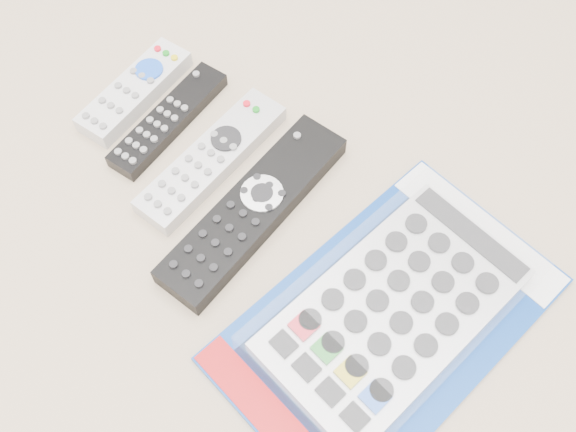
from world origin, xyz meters
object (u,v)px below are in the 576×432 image
Objects in this scene: remote_slim_black at (168,120)px; remote_silver_dvd at (212,159)px; remote_small_grey at (135,91)px; remote_large_black at (254,209)px; jumbo_remote_packaged at (394,309)px.

remote_silver_dvd is at bearing -11.62° from remote_slim_black.
remote_silver_dvd is at bearing -10.72° from remote_small_grey.
remote_large_black is (0.23, -0.05, 0.00)m from remote_small_grey.
remote_silver_dvd is (0.14, -0.02, -0.00)m from remote_small_grey.
remote_large_black is (0.16, -0.04, 0.00)m from remote_slim_black.
remote_silver_dvd is at bearing 164.43° from remote_large_black.
jumbo_remote_packaged is (0.41, -0.07, 0.01)m from remote_small_grey.
remote_large_black reaches higher than remote_slim_black.
remote_slim_black is 0.85× the size of remote_silver_dvd.
remote_small_grey reaches higher than remote_slim_black.
jumbo_remote_packaged reaches higher than remote_silver_dvd.
jumbo_remote_packaged is at bearing -10.17° from remote_small_grey.
remote_silver_dvd is 0.81× the size of remote_large_black.
remote_slim_black is at bearing 172.23° from remote_silver_dvd.
remote_small_grey is at bearing 169.63° from remote_large_black.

